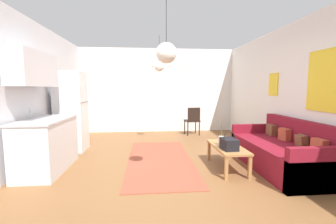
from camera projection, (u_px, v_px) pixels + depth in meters
The scene contains 13 objects.
ground_plane at pixel (169, 179), 3.56m from camera, with size 5.49×8.07×0.10m, color brown.
wall_back at pixel (158, 91), 7.16m from camera, with size 5.09×0.13×2.68m.
wall_right at pixel (319, 93), 3.64m from camera, with size 0.12×7.67×2.68m.
area_rug at pixel (160, 160), 4.36m from camera, with size 1.23×2.80×0.01m, color #9E4733.
couch at pixel (283, 153), 3.88m from camera, with size 0.93×1.97×0.86m.
coffee_table at pixel (227, 149), 3.86m from camera, with size 0.46×1.04×0.41m.
bamboo_vase at pixel (221, 141), 3.89m from camera, with size 0.10×0.10×0.38m.
handbag at pixel (229, 144), 3.62m from camera, with size 0.24×0.31×0.30m.
refrigerator at pixel (71, 112), 4.96m from camera, with size 0.61×0.63×1.79m.
kitchen_counter at pixel (44, 128), 3.75m from camera, with size 0.64×1.32×2.02m.
accent_chair at pixel (193, 119), 6.64m from camera, with size 0.46×0.45×0.85m.
pendant_lamp_near at pixel (166, 53), 2.94m from camera, with size 0.28×0.28×0.93m.
pendant_lamp_far at pixel (159, 66), 5.34m from camera, with size 0.25×0.25×0.86m.
Camera 1 is at (-0.33, -3.41, 1.42)m, focal length 23.49 mm.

